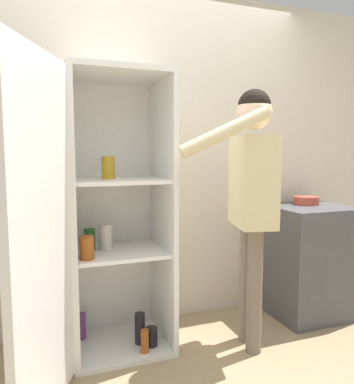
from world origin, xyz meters
The scene contains 5 objects.
wall_back centered at (0.00, 0.98, 1.27)m, with size 7.00×0.06×2.55m.
refrigerator centered at (-0.43, 0.55, 0.91)m, with size 0.97×1.17×1.84m.
person centered at (0.53, 0.33, 1.13)m, with size 0.73×0.52×1.74m.
counter centered at (1.26, 0.64, 0.45)m, with size 0.62×0.59×0.90m.
bowl centered at (1.30, 0.73, 0.93)m, with size 0.21×0.21×0.07m.
Camera 1 is at (-0.78, -1.81, 1.33)m, focal length 35.00 mm.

